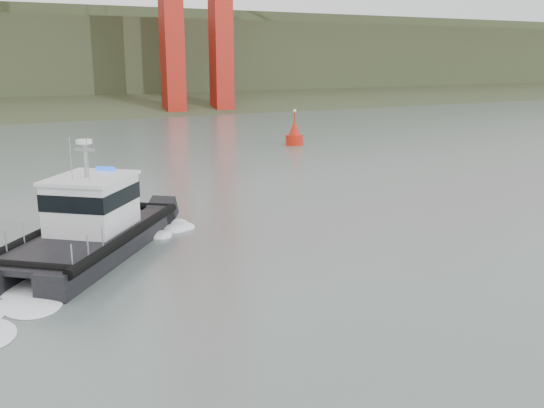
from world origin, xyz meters
The scene contains 4 objects.
ground centered at (0.00, 0.00, 0.00)m, with size 400.00×400.00×0.00m, color slate.
headlands centered at (0.00, 125.50, 7.05)m, with size 500.00×105.36×27.12m.
patrol_boat centered at (-7.50, 11.32, 1.33)m, with size 10.01×10.94×5.30m.
nav_buoy centered at (17.81, 37.22, 0.99)m, with size 1.81×1.81×3.78m.
Camera 1 is at (-12.35, -15.55, 8.58)m, focal length 40.00 mm.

